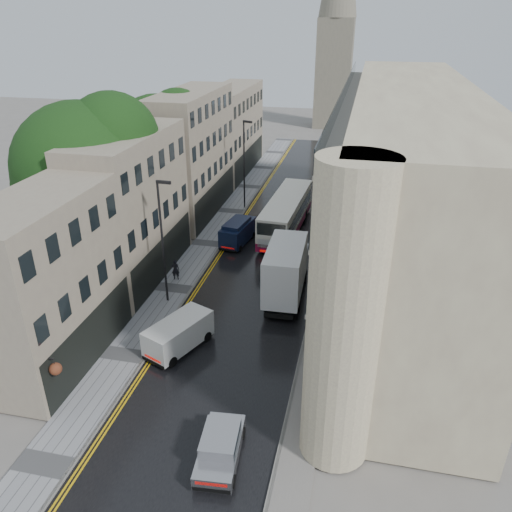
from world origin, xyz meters
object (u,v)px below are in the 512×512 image
at_px(cream_bus, 264,226).
at_px(silver_hatchback, 196,470).
at_px(tree_near, 85,192).
at_px(tree_far, 159,156).
at_px(white_van, 150,342).
at_px(lamp_post_far, 244,166).
at_px(navy_van, 222,236).
at_px(lamp_post_near, 163,244).
at_px(white_lorry, 267,281).
at_px(pedestrian, 175,270).

relative_size(cream_bus, silver_hatchback, 2.99).
relative_size(tree_near, tree_far, 1.11).
bearing_deg(cream_bus, tree_near, -139.66).
height_order(white_van, lamp_post_far, lamp_post_far).
distance_m(cream_bus, silver_hatchback, 25.73).
distance_m(cream_bus, navy_van, 3.91).
bearing_deg(navy_van, white_van, -80.91).
bearing_deg(lamp_post_far, lamp_post_near, -73.09).
bearing_deg(lamp_post_far, navy_van, -67.82).
bearing_deg(white_lorry, tree_near, 170.80).
xyz_separation_m(white_van, lamp_post_near, (-1.38, 6.18, 3.54)).
bearing_deg(navy_van, cream_bus, 39.04).
relative_size(silver_hatchback, pedestrian, 2.42).
distance_m(tree_far, lamp_post_near, 16.94).
bearing_deg(white_lorry, lamp_post_near, -176.00).
relative_size(lamp_post_near, lamp_post_far, 0.98).
distance_m(lamp_post_near, lamp_post_far, 19.71).
distance_m(tree_near, tree_far, 13.02).
relative_size(tree_near, white_lorry, 1.70).
height_order(tree_near, lamp_post_near, tree_near).
height_order(cream_bus, pedestrian, cream_bus).
distance_m(white_lorry, lamp_post_near, 7.52).
bearing_deg(lamp_post_far, cream_bus, -45.63).
xyz_separation_m(tree_near, silver_hatchback, (13.77, -16.76, -6.17)).
xyz_separation_m(cream_bus, white_lorry, (2.35, -10.70, 0.51)).
xyz_separation_m(tree_near, white_lorry, (13.91, -1.84, -4.78)).
height_order(silver_hatchback, lamp_post_far, lamp_post_far).
distance_m(silver_hatchback, white_van, 9.78).
bearing_deg(pedestrian, white_lorry, 154.22).
bearing_deg(pedestrian, cream_bus, -130.71).
height_order(silver_hatchback, white_van, white_van).
bearing_deg(white_van, navy_van, 113.17).
distance_m(cream_bus, white_van, 17.91).
relative_size(navy_van, pedestrian, 2.70).
bearing_deg(lamp_post_far, white_van, -69.40).
bearing_deg(white_lorry, navy_van, 121.43).
xyz_separation_m(pedestrian, lamp_post_far, (1.43, 16.60, 3.69)).
bearing_deg(silver_hatchback, navy_van, 98.18).
bearing_deg(tree_near, cream_bus, 37.46).
xyz_separation_m(lamp_post_near, lamp_post_far, (0.91, 19.69, 0.07)).
bearing_deg(white_lorry, tree_far, 130.85).
relative_size(tree_far, cream_bus, 1.04).
height_order(cream_bus, white_van, cream_bus).
bearing_deg(white_lorry, pedestrian, 160.94).
bearing_deg(silver_hatchback, lamp_post_far, 95.05).
bearing_deg(silver_hatchback, white_van, 119.66).
bearing_deg(silver_hatchback, tree_near, 124.35).
distance_m(white_lorry, white_van, 9.02).
relative_size(cream_bus, lamp_post_far, 1.33).
height_order(navy_van, lamp_post_near, lamp_post_near).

